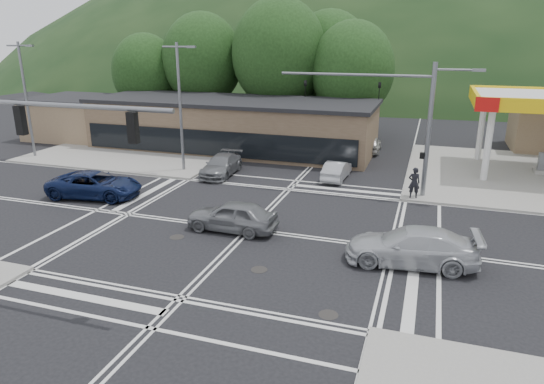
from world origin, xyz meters
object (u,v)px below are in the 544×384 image
(car_blue_west, at_px, (95,185))
(pedestrian, at_px, (414,183))
(car_northbound, at_px, (221,165))
(car_silver_east, at_px, (411,247))
(car_grey_center, at_px, (232,216))
(car_queue_b, at_px, (371,144))
(car_queue_a, at_px, (337,170))

(car_blue_west, bearing_deg, pedestrian, -82.36)
(car_northbound, bearing_deg, car_silver_east, -41.07)
(car_grey_center, relative_size, car_northbound, 0.96)
(car_silver_east, bearing_deg, car_queue_b, -172.98)
(car_queue_b, bearing_deg, car_northbound, 47.27)
(car_grey_center, distance_m, car_queue_b, 20.26)
(car_blue_west, distance_m, car_queue_b, 22.61)
(car_blue_west, height_order, car_silver_east, car_silver_east)
(car_silver_east, xyz_separation_m, car_northbound, (-13.50, 10.41, -0.11))
(car_blue_west, height_order, pedestrian, pedestrian)
(car_queue_a, distance_m, car_queue_b, 9.07)
(car_queue_b, bearing_deg, pedestrian, 107.00)
(car_blue_west, height_order, car_queue_a, car_blue_west)
(car_queue_b, relative_size, pedestrian, 2.17)
(car_queue_a, xyz_separation_m, pedestrian, (5.23, -2.99, 0.45))
(car_blue_west, distance_m, car_queue_a, 15.69)
(car_blue_west, xyz_separation_m, car_queue_a, (13.21, 8.48, -0.14))
(car_queue_b, height_order, car_northbound, same)
(car_queue_a, distance_m, pedestrian, 6.04)
(car_grey_center, distance_m, car_queue_a, 11.26)
(car_northbound, height_order, pedestrian, pedestrian)
(pedestrian, bearing_deg, car_queue_a, -38.16)
(car_silver_east, distance_m, pedestrian, 8.92)
(pedestrian, bearing_deg, car_northbound, -14.86)
(car_northbound, bearing_deg, car_grey_center, -66.41)
(car_grey_center, bearing_deg, car_queue_a, 164.09)
(car_queue_a, xyz_separation_m, car_queue_b, (1.14, 8.99, 0.06))
(car_silver_east, relative_size, car_queue_b, 1.37)
(car_northbound, xyz_separation_m, pedestrian, (13.17, -1.50, 0.39))
(car_northbound, distance_m, pedestrian, 13.26)
(car_grey_center, height_order, car_queue_a, car_grey_center)
(pedestrian, bearing_deg, car_blue_west, 8.21)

